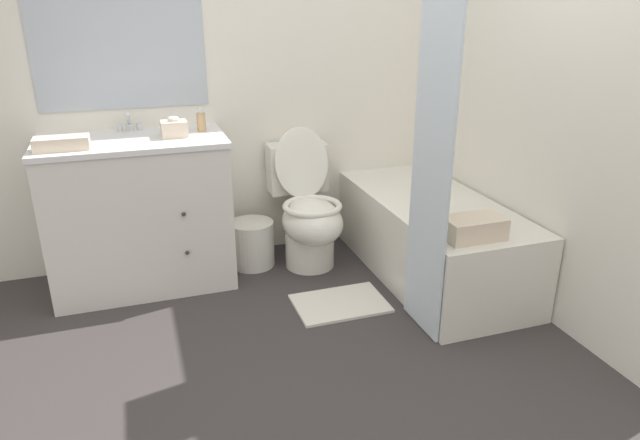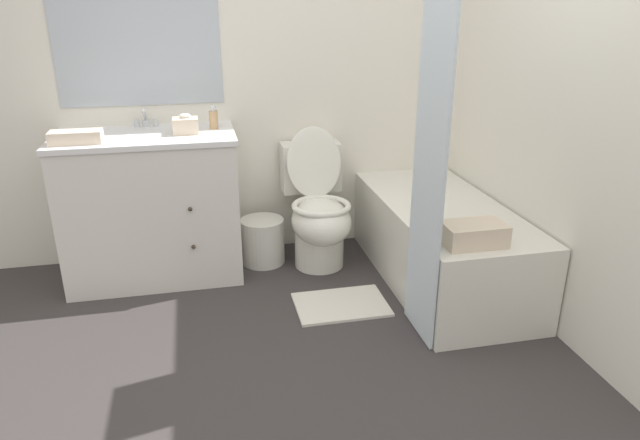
{
  "view_description": "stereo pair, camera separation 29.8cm",
  "coord_description": "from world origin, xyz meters",
  "px_view_note": "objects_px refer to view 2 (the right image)",
  "views": [
    {
      "loc": [
        -0.75,
        -1.87,
        1.62
      ],
      "look_at": [
        0.14,
        0.77,
        0.53
      ],
      "focal_mm": 32.0,
      "sensor_mm": 36.0,
      "label": 1
    },
    {
      "loc": [
        -0.46,
        -1.95,
        1.62
      ],
      "look_at": [
        0.14,
        0.77,
        0.53
      ],
      "focal_mm": 32.0,
      "sensor_mm": 36.0,
      "label": 2
    }
  ],
  "objects_px": {
    "wastebasket": "(263,241)",
    "bathtub": "(441,242)",
    "soap_dispenser": "(214,119)",
    "vanity_cabinet": "(152,205)",
    "tissue_box": "(186,125)",
    "bath_towel_folded": "(473,234)",
    "sink_faucet": "(146,121)",
    "toilet": "(318,213)",
    "bath_mat": "(341,305)",
    "hand_towel_folded": "(76,137)"
  },
  "relations": [
    {
      "from": "vanity_cabinet",
      "to": "wastebasket",
      "type": "relative_size",
      "value": 3.47
    },
    {
      "from": "wastebasket",
      "to": "tissue_box",
      "type": "bearing_deg",
      "value": -172.43
    },
    {
      "from": "bathtub",
      "to": "sink_faucet",
      "type": "bearing_deg",
      "value": 158.69
    },
    {
      "from": "wastebasket",
      "to": "soap_dispenser",
      "type": "bearing_deg",
      "value": 171.66
    },
    {
      "from": "bathtub",
      "to": "tissue_box",
      "type": "distance_m",
      "value": 1.66
    },
    {
      "from": "vanity_cabinet",
      "to": "bathtub",
      "type": "height_order",
      "value": "vanity_cabinet"
    },
    {
      "from": "vanity_cabinet",
      "to": "toilet",
      "type": "bearing_deg",
      "value": -3.76
    },
    {
      "from": "hand_towel_folded",
      "to": "sink_faucet",
      "type": "bearing_deg",
      "value": 46.67
    },
    {
      "from": "tissue_box",
      "to": "hand_towel_folded",
      "type": "xyz_separation_m",
      "value": [
        -0.58,
        -0.12,
        -0.01
      ]
    },
    {
      "from": "sink_faucet",
      "to": "toilet",
      "type": "relative_size",
      "value": 0.16
    },
    {
      "from": "wastebasket",
      "to": "bathtub",
      "type": "bearing_deg",
      "value": -25.08
    },
    {
      "from": "bathtub",
      "to": "wastebasket",
      "type": "relative_size",
      "value": 4.96
    },
    {
      "from": "toilet",
      "to": "hand_towel_folded",
      "type": "xyz_separation_m",
      "value": [
        -1.35,
        -0.09,
        0.57
      ]
    },
    {
      "from": "tissue_box",
      "to": "bath_towel_folded",
      "type": "bearing_deg",
      "value": -36.47
    },
    {
      "from": "vanity_cabinet",
      "to": "bath_towel_folded",
      "type": "xyz_separation_m",
      "value": [
        1.58,
        -1.03,
        0.09
      ]
    },
    {
      "from": "vanity_cabinet",
      "to": "bath_mat",
      "type": "xyz_separation_m",
      "value": [
        1.02,
        -0.65,
        -0.45
      ]
    },
    {
      "from": "toilet",
      "to": "bath_towel_folded",
      "type": "bearing_deg",
      "value": -59.23
    },
    {
      "from": "toilet",
      "to": "bathtub",
      "type": "height_order",
      "value": "toilet"
    },
    {
      "from": "sink_faucet",
      "to": "bath_towel_folded",
      "type": "xyz_separation_m",
      "value": [
        1.58,
        -1.23,
        -0.38
      ]
    },
    {
      "from": "hand_towel_folded",
      "to": "soap_dispenser",
      "type": "bearing_deg",
      "value": 16.52
    },
    {
      "from": "bath_towel_folded",
      "to": "bath_mat",
      "type": "distance_m",
      "value": 0.87
    },
    {
      "from": "bathtub",
      "to": "wastebasket",
      "type": "distance_m",
      "value": 1.13
    },
    {
      "from": "tissue_box",
      "to": "bath_towel_folded",
      "type": "distance_m",
      "value": 1.72
    },
    {
      "from": "hand_towel_folded",
      "to": "bath_towel_folded",
      "type": "height_order",
      "value": "hand_towel_folded"
    },
    {
      "from": "vanity_cabinet",
      "to": "bath_towel_folded",
      "type": "relative_size",
      "value": 3.37
    },
    {
      "from": "wastebasket",
      "to": "hand_towel_folded",
      "type": "xyz_separation_m",
      "value": [
        -1.0,
        -0.18,
        0.78
      ]
    },
    {
      "from": "vanity_cabinet",
      "to": "toilet",
      "type": "xyz_separation_m",
      "value": [
        1.01,
        -0.07,
        -0.1
      ]
    },
    {
      "from": "hand_towel_folded",
      "to": "bath_mat",
      "type": "height_order",
      "value": "hand_towel_folded"
    },
    {
      "from": "sink_faucet",
      "to": "toilet",
      "type": "distance_m",
      "value": 1.19
    },
    {
      "from": "toilet",
      "to": "bath_towel_folded",
      "type": "height_order",
      "value": "toilet"
    },
    {
      "from": "soap_dispenser",
      "to": "tissue_box",
      "type": "bearing_deg",
      "value": -149.97
    },
    {
      "from": "bath_towel_folded",
      "to": "bath_mat",
      "type": "relative_size",
      "value": 0.59
    },
    {
      "from": "vanity_cabinet",
      "to": "sink_faucet",
      "type": "bearing_deg",
      "value": 90.0
    },
    {
      "from": "sink_faucet",
      "to": "wastebasket",
      "type": "bearing_deg",
      "value": -15.08
    },
    {
      "from": "vanity_cabinet",
      "to": "soap_dispenser",
      "type": "height_order",
      "value": "soap_dispenser"
    },
    {
      "from": "sink_faucet",
      "to": "hand_towel_folded",
      "type": "height_order",
      "value": "sink_faucet"
    },
    {
      "from": "bathtub",
      "to": "soap_dispenser",
      "type": "height_order",
      "value": "soap_dispenser"
    },
    {
      "from": "hand_towel_folded",
      "to": "bath_towel_folded",
      "type": "relative_size",
      "value": 0.88
    },
    {
      "from": "vanity_cabinet",
      "to": "bath_towel_folded",
      "type": "bearing_deg",
      "value": -32.95
    },
    {
      "from": "sink_faucet",
      "to": "hand_towel_folded",
      "type": "bearing_deg",
      "value": -133.33
    },
    {
      "from": "bathtub",
      "to": "hand_towel_folded",
      "type": "distance_m",
      "value": 2.16
    },
    {
      "from": "soap_dispenser",
      "to": "bath_towel_folded",
      "type": "distance_m",
      "value": 1.66
    },
    {
      "from": "tissue_box",
      "to": "bath_towel_folded",
      "type": "height_order",
      "value": "tissue_box"
    },
    {
      "from": "toilet",
      "to": "bath_mat",
      "type": "bearing_deg",
      "value": -89.4
    },
    {
      "from": "bathtub",
      "to": "hand_towel_folded",
      "type": "relative_size",
      "value": 5.45
    },
    {
      "from": "vanity_cabinet",
      "to": "tissue_box",
      "type": "relative_size",
      "value": 7.19
    },
    {
      "from": "toilet",
      "to": "bath_mat",
      "type": "height_order",
      "value": "toilet"
    },
    {
      "from": "wastebasket",
      "to": "bath_towel_folded",
      "type": "bearing_deg",
      "value": -48.79
    },
    {
      "from": "bathtub",
      "to": "soap_dispenser",
      "type": "xyz_separation_m",
      "value": [
        -1.28,
        0.52,
        0.7
      ]
    },
    {
      "from": "bathtub",
      "to": "tissue_box",
      "type": "relative_size",
      "value": 10.27
    }
  ]
}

